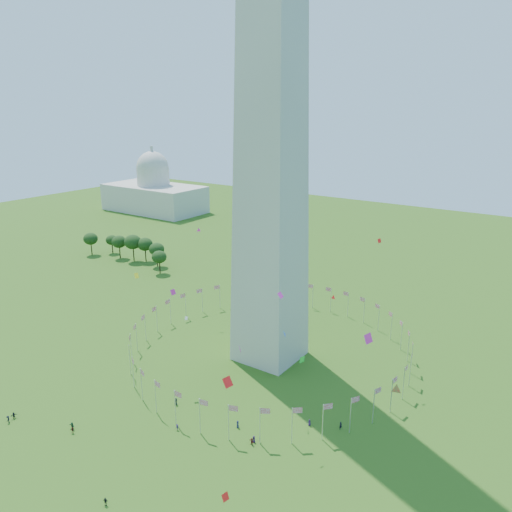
# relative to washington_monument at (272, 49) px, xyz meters

# --- Properties ---
(ground) EXTENTS (600.00, 600.00, 0.00)m
(ground) POSITION_rel_washington_monument_xyz_m (0.00, -50.00, -84.50)
(ground) COLOR #2A5213
(ground) RESTS_ON ground
(washington_monument) EXTENTS (16.80, 16.80, 169.00)m
(washington_monument) POSITION_rel_washington_monument_xyz_m (0.00, 0.00, 0.00)
(washington_monument) COLOR beige
(washington_monument) RESTS_ON ground
(flag_ring) EXTENTS (80.24, 80.24, 9.00)m
(flag_ring) POSITION_rel_washington_monument_xyz_m (-0.00, 0.00, -80.00)
(flag_ring) COLOR silver
(flag_ring) RESTS_ON ground
(capitol_building) EXTENTS (70.00, 35.00, 46.00)m
(capitol_building) POSITION_rel_washington_monument_xyz_m (-180.00, 130.00, -61.50)
(capitol_building) COLOR beige
(capitol_building) RESTS_ON ground
(crowd) EXTENTS (87.58, 70.49, 1.93)m
(crowd) POSITION_rel_washington_monument_xyz_m (4.30, -52.94, -83.67)
(crowd) COLOR #5D1517
(crowd) RESTS_ON ground
(kites_aloft) EXTENTS (115.31, 75.76, 30.84)m
(kites_aloft) POSITION_rel_washington_monument_xyz_m (14.34, -26.06, -63.65)
(kites_aloft) COLOR #CC2699
(kites_aloft) RESTS_ON ground
(tree_line_west) EXTENTS (55.12, 15.64, 12.53)m
(tree_line_west) POSITION_rel_washington_monument_xyz_m (-104.75, 40.98, -78.96)
(tree_line_west) COLOR #224818
(tree_line_west) RESTS_ON ground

